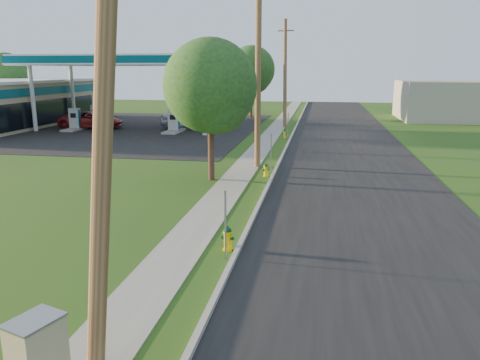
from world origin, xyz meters
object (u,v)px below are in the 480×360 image
object	(u,v)px
tree_back	(7,76)
fuel_pump_ne	(174,124)
utility_pole_mid	(258,75)
utility_pole_far	(285,74)
hydrant_far	(285,134)
utility_pole_near	(104,98)
hydrant_mid	(266,170)
fuel_pump_sw	(96,117)
hydrant_near	(228,238)
fuel_pump_nw	(75,122)
car_silver	(188,119)
tree_verge	(212,90)
tree_lot	(252,71)
car_red	(91,120)
utility_cabinet	(38,358)
fuel_pump_se	(187,119)
price_pylon	(210,66)

from	to	relation	value
tree_back	fuel_pump_ne	bearing A→B (deg)	-23.39
utility_pole_mid	utility_pole_far	xyz separation A→B (m)	(0.00, 18.00, -0.15)
utility_pole_mid	hydrant_far	distance (m)	12.12
utility_pole_near	utility_pole_mid	bearing A→B (deg)	90.00
utility_pole_mid	hydrant_mid	distance (m)	5.19
fuel_pump_ne	fuel_pump_sw	size ratio (longest dim) A/B	1.00
utility_pole_near	utility_pole_mid	size ratio (longest dim) A/B	0.97
utility_pole_mid	utility_pole_far	distance (m)	18.00
fuel_pump_ne	hydrant_near	world-z (taller)	fuel_pump_ne
fuel_pump_nw	car_silver	bearing A→B (deg)	17.31
fuel_pump_nw	tree_back	size ratio (longest dim) A/B	0.46
fuel_pump_nw	tree_verge	world-z (taller)	tree_verge
tree_verge	hydrant_mid	size ratio (longest dim) A/B	9.96
hydrant_mid	utility_pole_mid	bearing A→B (deg)	108.20
tree_lot	hydrant_near	xyz separation A→B (m)	(4.97, -38.25, -4.60)
hydrant_near	car_red	xyz separation A→B (m)	(-17.78, 26.37, 0.41)
fuel_pump_ne	utility_cabinet	distance (m)	32.89
fuel_pump_se	tree_back	world-z (taller)	tree_back
price_pylon	tree_back	bearing A→B (deg)	147.79
fuel_pump_nw	hydrant_near	bearing A→B (deg)	-53.40
hydrant_mid	utility_cabinet	distance (m)	16.78
fuel_pump_se	tree_verge	xyz separation A→B (m)	(7.21, -20.44, 3.58)
utility_pole_mid	tree_lot	size ratio (longest dim) A/B	1.27
hydrant_mid	car_red	bearing A→B (deg)	137.16
fuel_pump_ne	fuel_pump_se	distance (m)	4.00
utility_pole_near	utility_cabinet	size ratio (longest dim) A/B	6.73
fuel_pump_sw	tree_verge	distance (m)	26.33
utility_pole_mid	fuel_pump_ne	xyz separation A→B (m)	(-8.90, 13.00, -4.23)
utility_pole_mid	fuel_pump_sw	size ratio (longest dim) A/B	3.06
utility_pole_far	fuel_pump_se	xyz separation A→B (m)	(-8.90, -1.00, -4.08)
tree_verge	utility_pole_far	bearing A→B (deg)	85.50
fuel_pump_ne	car_silver	world-z (taller)	fuel_pump_ne
price_pylon	car_silver	world-z (taller)	price_pylon
utility_pole_near	fuel_pump_ne	distance (m)	32.51
car_red	car_silver	bearing A→B (deg)	-82.63
price_pylon	car_red	xyz separation A→B (m)	(-13.10, 8.72, -4.65)
tree_lot	fuel_pump_ne	bearing A→B (deg)	-109.76
fuel_pump_nw	car_silver	size ratio (longest dim) A/B	0.65
tree_lot	tree_back	distance (m)	26.98
utility_pole_mid	fuel_pump_sw	world-z (taller)	utility_pole_mid
utility_pole_far	tree_verge	world-z (taller)	utility_pole_far
tree_lot	tree_back	xyz separation A→B (m)	(-26.74, -3.58, -0.47)
utility_pole_far	fuel_pump_sw	distance (m)	18.39
utility_pole_near	hydrant_near	world-z (taller)	utility_pole_near
tree_verge	fuel_pump_nw	bearing A→B (deg)	134.60
utility_pole_near	tree_verge	bearing A→B (deg)	96.61
tree_lot	utility_cabinet	bearing A→B (deg)	-85.93
tree_back	tree_verge	bearing A→B (deg)	-41.60
fuel_pump_nw	utility_cabinet	xyz separation A→B (m)	(16.92, -31.92, -0.02)
hydrant_near	car_silver	world-z (taller)	car_silver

